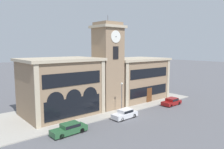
{
  "coord_description": "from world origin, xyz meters",
  "views": [
    {
      "loc": [
        -24.8,
        -26.15,
        11.27
      ],
      "look_at": [
        -0.81,
        2.6,
        6.59
      ],
      "focal_mm": 35.0,
      "sensor_mm": 36.0,
      "label": 1
    }
  ],
  "objects_px": {
    "street_lamp": "(122,93)",
    "parked_car_near": "(69,128)",
    "parked_car_mid": "(125,114)",
    "parked_car_far": "(172,101)"
  },
  "relations": [
    {
      "from": "parked_car_near",
      "to": "parked_car_far",
      "type": "relative_size",
      "value": 1.1
    },
    {
      "from": "parked_car_mid",
      "to": "street_lamp",
      "type": "height_order",
      "value": "street_lamp"
    },
    {
      "from": "parked_car_near",
      "to": "street_lamp",
      "type": "xyz_separation_m",
      "value": [
        11.09,
        2.04,
        2.89
      ]
    },
    {
      "from": "parked_car_near",
      "to": "street_lamp",
      "type": "distance_m",
      "value": 11.64
    },
    {
      "from": "parked_car_mid",
      "to": "parked_car_near",
      "type": "bearing_deg",
      "value": -1.78
    },
    {
      "from": "parked_car_mid",
      "to": "parked_car_far",
      "type": "relative_size",
      "value": 1.0
    },
    {
      "from": "parked_car_near",
      "to": "street_lamp",
      "type": "relative_size",
      "value": 0.93
    },
    {
      "from": "street_lamp",
      "to": "parked_car_near",
      "type": "bearing_deg",
      "value": -169.58
    },
    {
      "from": "parked_car_near",
      "to": "parked_car_far",
      "type": "distance_m",
      "value": 22.48
    },
    {
      "from": "parked_car_mid",
      "to": "parked_car_far",
      "type": "xyz_separation_m",
      "value": [
        12.54,
        0.0,
        -0.03
      ]
    }
  ]
}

